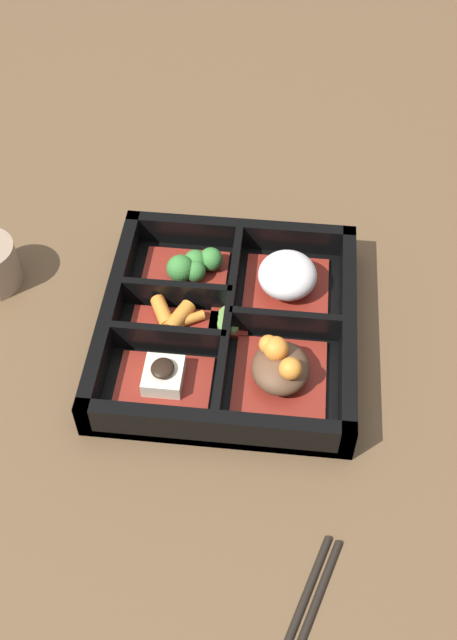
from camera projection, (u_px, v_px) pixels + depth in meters
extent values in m
plane|color=brown|center=(228.00, 336.00, 0.76)|extent=(3.00, 3.00, 0.00)
cube|color=black|center=(228.00, 333.00, 0.76)|extent=(0.26, 0.25, 0.01)
cube|color=black|center=(112.00, 313.00, 0.75)|extent=(0.26, 0.01, 0.04)
cube|color=black|center=(347.00, 332.00, 0.74)|extent=(0.26, 0.01, 0.04)
cube|color=black|center=(240.00, 237.00, 0.82)|extent=(0.01, 0.25, 0.04)
cube|color=black|center=(214.00, 429.00, 0.67)|extent=(0.01, 0.25, 0.04)
cube|color=black|center=(230.00, 323.00, 0.74)|extent=(0.23, 0.01, 0.04)
cube|color=black|center=(178.00, 298.00, 0.77)|extent=(0.01, 0.11, 0.04)
cube|color=black|center=(169.00, 342.00, 0.73)|extent=(0.01, 0.11, 0.04)
cube|color=black|center=(285.00, 327.00, 0.74)|extent=(0.01, 0.11, 0.04)
cube|color=maroon|center=(286.00, 290.00, 0.78)|extent=(0.09, 0.09, 0.01)
ellipsoid|color=silver|center=(287.00, 275.00, 0.77)|extent=(0.06, 0.06, 0.04)
cube|color=maroon|center=(280.00, 379.00, 0.71)|extent=(0.09, 0.09, 0.01)
ellipsoid|color=brown|center=(281.00, 368.00, 0.70)|extent=(0.06, 0.05, 0.03)
sphere|color=orange|center=(276.00, 349.00, 0.69)|extent=(0.02, 0.02, 0.02)
sphere|color=orange|center=(290.00, 369.00, 0.67)|extent=(0.02, 0.02, 0.02)
sphere|color=orange|center=(269.00, 344.00, 0.69)|extent=(0.02, 0.02, 0.02)
cube|color=maroon|center=(185.00, 273.00, 0.80)|extent=(0.07, 0.09, 0.01)
sphere|color=#387A33|center=(180.00, 268.00, 0.78)|extent=(0.03, 0.03, 0.03)
sphere|color=#387A33|center=(195.00, 271.00, 0.78)|extent=(0.02, 0.02, 0.02)
sphere|color=#387A33|center=(195.00, 261.00, 0.79)|extent=(0.02, 0.02, 0.02)
sphere|color=#387A33|center=(211.00, 259.00, 0.79)|extent=(0.03, 0.03, 0.03)
cube|color=maroon|center=(175.00, 325.00, 0.75)|extent=(0.04, 0.09, 0.01)
cylinder|color=orange|center=(179.00, 324.00, 0.74)|extent=(0.05, 0.03, 0.01)
cylinder|color=orange|center=(180.00, 314.00, 0.75)|extent=(0.04, 0.03, 0.02)
cylinder|color=orange|center=(188.00, 317.00, 0.75)|extent=(0.03, 0.03, 0.01)
cylinder|color=orange|center=(162.00, 312.00, 0.75)|extent=(0.04, 0.03, 0.01)
cube|color=maroon|center=(164.00, 382.00, 0.71)|extent=(0.06, 0.09, 0.01)
cube|color=beige|center=(163.00, 376.00, 0.70)|extent=(0.04, 0.04, 0.02)
ellipsoid|color=black|center=(163.00, 368.00, 0.69)|extent=(0.02, 0.02, 0.01)
cube|color=maroon|center=(230.00, 323.00, 0.76)|extent=(0.04, 0.04, 0.01)
cylinder|color=#75A84C|center=(227.00, 324.00, 0.75)|extent=(0.02, 0.02, 0.00)
cylinder|color=#75A84C|center=(230.00, 319.00, 0.75)|extent=(0.02, 0.02, 0.00)
cylinder|color=#75A84C|center=(231.00, 315.00, 0.76)|extent=(0.02, 0.02, 0.00)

